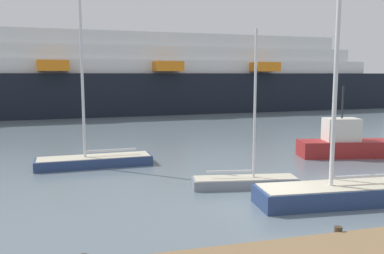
{
  "coord_description": "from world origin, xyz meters",
  "views": [
    {
      "loc": [
        -7.4,
        -14.67,
        5.34
      ],
      "look_at": [
        0.0,
        12.81,
        1.62
      ],
      "focal_mm": 37.96,
      "sensor_mm": 36.0,
      "label": 1
    }
  ],
  "objects_px": {
    "channel_buoy_0": "(354,132)",
    "sailboat_1": "(245,180)",
    "fishing_boat_1": "(344,143)",
    "cruise_ship": "(52,77)",
    "sailboat_2": "(343,190)",
    "sailboat_3": "(94,159)"
  },
  "relations": [
    {
      "from": "sailboat_1",
      "to": "cruise_ship",
      "type": "xyz_separation_m",
      "value": [
        -11.16,
        40.12,
        4.61
      ]
    },
    {
      "from": "sailboat_1",
      "to": "fishing_boat_1",
      "type": "bearing_deg",
      "value": 38.8
    },
    {
      "from": "sailboat_2",
      "to": "channel_buoy_0",
      "type": "relative_size",
      "value": 8.08
    },
    {
      "from": "channel_buoy_0",
      "to": "cruise_ship",
      "type": "distance_m",
      "value": 38.53
    },
    {
      "from": "fishing_boat_1",
      "to": "sailboat_1",
      "type": "bearing_deg",
      "value": 40.9
    },
    {
      "from": "sailboat_1",
      "to": "sailboat_3",
      "type": "xyz_separation_m",
      "value": [
        -6.8,
        6.42,
        0.08
      ]
    },
    {
      "from": "sailboat_1",
      "to": "sailboat_2",
      "type": "height_order",
      "value": "sailboat_2"
    },
    {
      "from": "sailboat_3",
      "to": "channel_buoy_0",
      "type": "bearing_deg",
      "value": -166.68
    },
    {
      "from": "cruise_ship",
      "to": "fishing_boat_1",
      "type": "bearing_deg",
      "value": -63.56
    },
    {
      "from": "sailboat_1",
      "to": "fishing_boat_1",
      "type": "distance_m",
      "value": 10.35
    },
    {
      "from": "channel_buoy_0",
      "to": "sailboat_1",
      "type": "bearing_deg",
      "value": -140.68
    },
    {
      "from": "sailboat_2",
      "to": "fishing_boat_1",
      "type": "xyz_separation_m",
      "value": [
        5.98,
        8.38,
        0.32
      ]
    },
    {
      "from": "sailboat_2",
      "to": "cruise_ship",
      "type": "height_order",
      "value": "cruise_ship"
    },
    {
      "from": "sailboat_1",
      "to": "cruise_ship",
      "type": "bearing_deg",
      "value": 114.84
    },
    {
      "from": "fishing_boat_1",
      "to": "cruise_ship",
      "type": "xyz_separation_m",
      "value": [
        -20.15,
        35.03,
        4.1
      ]
    },
    {
      "from": "sailboat_2",
      "to": "fishing_boat_1",
      "type": "relative_size",
      "value": 1.85
    },
    {
      "from": "sailboat_2",
      "to": "cruise_ship",
      "type": "xyz_separation_m",
      "value": [
        -14.17,
        43.41,
        4.42
      ]
    },
    {
      "from": "sailboat_2",
      "to": "fishing_boat_1",
      "type": "distance_m",
      "value": 10.3
    },
    {
      "from": "cruise_ship",
      "to": "sailboat_3",
      "type": "bearing_deg",
      "value": -86.11
    },
    {
      "from": "sailboat_1",
      "to": "fishing_boat_1",
      "type": "relative_size",
      "value": 1.2
    },
    {
      "from": "sailboat_2",
      "to": "channel_buoy_0",
      "type": "height_order",
      "value": "sailboat_2"
    },
    {
      "from": "channel_buoy_0",
      "to": "sailboat_3",
      "type": "bearing_deg",
      "value": -164.25
    }
  ]
}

